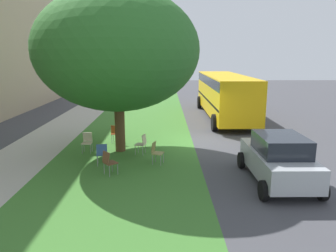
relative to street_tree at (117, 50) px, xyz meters
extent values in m
plane|color=#424247|center=(1.29, -3.56, -4.38)|extent=(80.00, 80.00, 0.00)
cube|color=#3D752D|center=(1.29, -0.36, -4.38)|extent=(48.00, 6.00, 0.01)
cube|color=#ADA89E|center=(1.29, 4.04, -4.38)|extent=(48.00, 2.80, 0.01)
cylinder|color=brown|center=(0.00, 0.00, -3.01)|extent=(0.44, 0.44, 2.74)
ellipsoid|color=#2D6B28|center=(0.00, 0.00, 0.01)|extent=(6.89, 6.89, 5.10)
cube|color=beige|center=(-0.30, 1.42, -3.94)|extent=(0.40, 0.42, 0.04)
cube|color=beige|center=(-0.12, 1.42, -3.70)|extent=(0.09, 0.40, 0.40)
cylinder|color=gray|center=(-0.47, 1.60, -4.17)|extent=(0.02, 0.02, 0.42)
cylinder|color=gray|center=(-0.47, 1.24, -4.17)|extent=(0.02, 0.02, 0.42)
cylinder|color=gray|center=(-0.13, 1.60, -4.17)|extent=(0.02, 0.02, 0.42)
cylinder|color=gray|center=(-0.13, 1.24, -4.17)|extent=(0.02, 0.02, 0.42)
cube|color=#335184|center=(-1.90, 0.45, -3.94)|extent=(0.46, 0.48, 0.04)
cube|color=#335184|center=(-2.08, 0.42, -3.70)|extent=(0.15, 0.41, 0.40)
cylinder|color=gray|center=(-1.71, 0.30, -4.17)|extent=(0.02, 0.02, 0.42)
cylinder|color=gray|center=(-1.77, 0.66, -4.17)|extent=(0.02, 0.02, 0.42)
cylinder|color=gray|center=(-2.04, 0.25, -4.17)|extent=(0.02, 0.02, 0.42)
cylinder|color=gray|center=(-2.10, 0.60, -4.17)|extent=(0.02, 0.02, 0.42)
cube|color=beige|center=(-0.53, -0.93, -3.94)|extent=(0.51, 0.50, 0.04)
cube|color=beige|center=(-0.57, -1.10, -3.70)|extent=(0.41, 0.19, 0.40)
cylinder|color=gray|center=(-0.31, -0.81, -4.17)|extent=(0.02, 0.02, 0.42)
cylinder|color=gray|center=(-0.65, -0.72, -4.17)|extent=(0.02, 0.02, 0.42)
cylinder|color=gray|center=(-0.40, -1.14, -4.17)|extent=(0.02, 0.02, 0.42)
cylinder|color=gray|center=(-0.74, -1.04, -4.17)|extent=(0.02, 0.02, 0.42)
cube|color=#C64C1E|center=(1.43, 0.40, -3.94)|extent=(0.42, 0.44, 0.04)
cube|color=#C64C1E|center=(1.25, 0.41, -3.70)|extent=(0.11, 0.40, 0.40)
cylinder|color=gray|center=(1.59, 0.21, -4.17)|extent=(0.02, 0.02, 0.42)
cylinder|color=gray|center=(1.61, 0.57, -4.17)|extent=(0.02, 0.02, 0.42)
cylinder|color=gray|center=(1.25, 0.23, -4.17)|extent=(0.02, 0.02, 0.42)
cylinder|color=gray|center=(1.27, 0.59, -4.17)|extent=(0.02, 0.02, 0.42)
cube|color=olive|center=(-1.81, -1.71, -3.94)|extent=(0.52, 0.51, 0.04)
cube|color=olive|center=(-1.76, -1.54, -3.70)|extent=(0.41, 0.20, 0.40)
cylinder|color=gray|center=(-2.04, -1.82, -4.17)|extent=(0.02, 0.02, 0.42)
cylinder|color=gray|center=(-1.69, -1.93, -4.17)|extent=(0.02, 0.02, 0.42)
cylinder|color=gray|center=(-1.93, -1.50, -4.17)|extent=(0.02, 0.02, 0.42)
cylinder|color=gray|center=(-1.59, -1.61, -4.17)|extent=(0.02, 0.02, 0.42)
cube|color=brown|center=(-2.94, -0.05, -3.94)|extent=(0.58, 0.58, 0.04)
cube|color=brown|center=(-3.06, 0.09, -3.70)|extent=(0.36, 0.33, 0.40)
cylinder|color=gray|center=(-2.96, -0.29, -4.17)|extent=(0.02, 0.02, 0.42)
cylinder|color=gray|center=(-2.69, -0.06, -4.17)|extent=(0.02, 0.02, 0.42)
cylinder|color=gray|center=(-3.19, -0.04, -4.17)|extent=(0.02, 0.02, 0.42)
cylinder|color=gray|center=(-2.92, 0.20, -4.17)|extent=(0.02, 0.02, 0.42)
cube|color=#ADB2B7|center=(-3.68, -5.74, -3.70)|extent=(3.70, 1.64, 0.76)
cube|color=#1E232B|center=(-3.83, -5.74, -3.05)|extent=(1.90, 1.44, 0.64)
cylinder|color=black|center=(-2.28, -4.87, -4.08)|extent=(0.60, 0.18, 0.60)
cylinder|color=black|center=(-2.28, -6.61, -4.08)|extent=(0.60, 0.18, 0.60)
cylinder|color=black|center=(-5.08, -4.87, -4.08)|extent=(0.60, 0.18, 0.60)
cylinder|color=black|center=(-5.08, -6.61, -4.08)|extent=(0.60, 0.18, 0.60)
cube|color=yellow|center=(7.80, -6.04, -2.75)|extent=(10.40, 2.44, 2.50)
cube|color=black|center=(7.80, -6.04, -3.10)|extent=(10.30, 2.46, 0.12)
cube|color=black|center=(7.80, -6.04, -1.85)|extent=(10.30, 2.46, 0.56)
cylinder|color=black|center=(11.80, -4.78, -3.90)|extent=(0.96, 0.28, 0.96)
cylinder|color=black|center=(11.80, -7.30, -3.90)|extent=(0.96, 0.28, 0.96)
cylinder|color=black|center=(3.80, -4.78, -3.90)|extent=(0.96, 0.28, 0.96)
cylinder|color=black|center=(3.80, -7.30, -3.90)|extent=(0.96, 0.28, 0.96)
camera|label=1|loc=(-13.86, -1.98, -0.20)|focal=34.43mm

